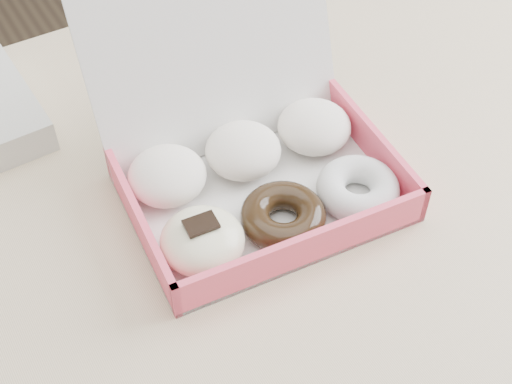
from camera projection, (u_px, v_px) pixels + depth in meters
table at (268, 213)px, 0.91m from camera, size 1.20×0.80×0.75m
donut_box at (253, 168)px, 0.80m from camera, size 0.32×0.30×0.21m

